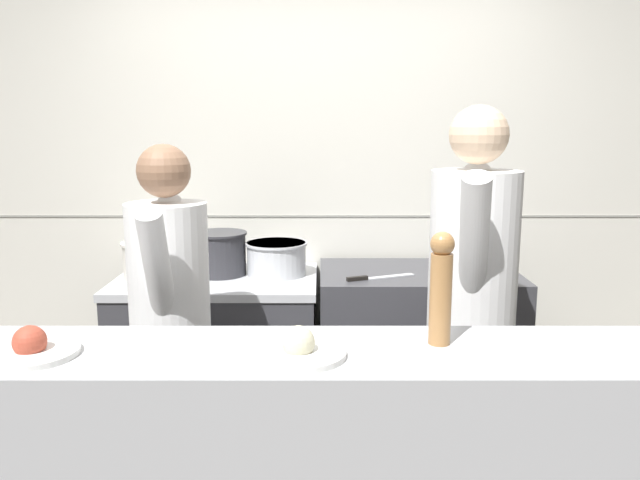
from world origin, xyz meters
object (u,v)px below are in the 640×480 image
braising_pot (279,257)px  pepper_mill (444,286)px  plated_dish_appetiser (301,349)px  chef_sous (474,299)px  chef_head_cook (173,318)px  oven_range (222,355)px  stock_pot (157,259)px  plated_dish_main (34,348)px  sauce_pot (223,252)px  chefs_knife (377,278)px

braising_pot → pepper_mill: bearing=-67.5°
plated_dish_appetiser → chef_sous: (0.68, 0.75, -0.06)m
plated_dish_appetiser → chef_head_cook: size_ratio=0.17×
oven_range → stock_pot: (-0.32, -0.03, 0.54)m
chef_sous → plated_dish_appetiser: bearing=-118.0°
plated_dish_appetiser → chef_head_cook: bearing=126.6°
stock_pot → plated_dish_main: plated_dish_main is taller
plated_dish_appetiser → stock_pot: bearing=118.7°
sauce_pot → chefs_knife: (0.81, -0.22, -0.08)m
sauce_pot → braising_pot: 0.30m
pepper_mill → plated_dish_appetiser: bearing=-165.8°
oven_range → plated_dish_appetiser: size_ratio=3.79×
chef_sous → pepper_mill: bearing=-97.5°
sauce_pot → chef_head_cook: (-0.08, -0.81, -0.11)m
plated_dish_appetiser → pepper_mill: 0.47m
sauce_pot → plated_dish_appetiser: (0.47, -1.55, 0.03)m
oven_range → chef_head_cook: size_ratio=0.66×
plated_dish_main → plated_dish_appetiser: 0.78m
oven_range → braising_pot: 0.62m
plated_dish_appetiser → chef_sous: chef_sous is taller
sauce_pot → chefs_knife: size_ratio=0.83×
sauce_pot → braising_pot: sauce_pot is taller
chefs_knife → plated_dish_appetiser: size_ratio=1.28×
chefs_knife → plated_dish_main: bearing=-130.0°
stock_pot → chefs_knife: bearing=-6.9°
chefs_knife → chef_sous: chef_sous is taller
chef_sous → chefs_knife: bearing=134.9°
pepper_mill → plated_dish_main: bearing=-175.1°
oven_range → plated_dish_appetiser: plated_dish_appetiser is taller
plated_dish_appetiser → chef_head_cook: (-0.55, 0.74, -0.15)m
oven_range → chefs_knife: chefs_knife is taller
braising_pot → plated_dish_main: size_ratio=1.21×
oven_range → chef_head_cook: bearing=-95.0°
sauce_pot → braising_pot: bearing=-0.6°
stock_pot → chef_head_cook: chef_head_cook is taller
stock_pot → pepper_mill: bearing=-47.9°
braising_pot → plated_dish_main: 1.66m
oven_range → chefs_knife: 0.96m
chefs_knife → pepper_mill: 1.26m
sauce_pot → chefs_knife: bearing=-15.1°
stock_pot → pepper_mill: pepper_mill is taller
braising_pot → chefs_knife: braising_pot is taller
sauce_pot → chef_head_cook: 0.82m
pepper_mill → chef_head_cook: size_ratio=0.22×
chefs_knife → plated_dish_appetiser: plated_dish_appetiser is taller
plated_dish_main → pepper_mill: size_ratio=0.79×
chefs_knife → chef_head_cook: chef_head_cook is taller
braising_pot → chefs_knife: (0.51, -0.21, -0.06)m
plated_dish_main → stock_pot: bearing=91.1°
sauce_pot → pepper_mill: 1.71m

